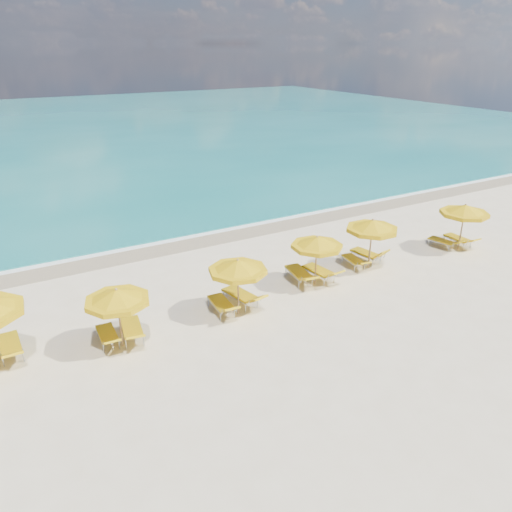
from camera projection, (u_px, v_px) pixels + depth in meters
ground_plane at (275, 297)px, 19.82m from camera, size 120.00×120.00×0.00m
ocean at (56, 130)px, 58.03m from camera, size 120.00×80.00×0.30m
wet_sand_band at (199, 239)px, 25.71m from camera, size 120.00×2.60×0.01m
foam_line at (193, 234)px, 26.34m from camera, size 120.00×1.20×0.03m
whitecap_near at (45, 207)px, 30.59m from camera, size 14.00×0.36×0.05m
whitecap_far at (205, 161)px, 42.61m from camera, size 18.00×0.30×0.05m
umbrella_2 at (117, 297)px, 15.86m from camera, size 2.34×2.34×2.15m
umbrella_3 at (238, 267)px, 17.90m from camera, size 2.42×2.42×2.20m
umbrella_4 at (317, 243)px, 20.16m from camera, size 2.61×2.61×2.15m
umbrella_5 at (372, 226)px, 21.61m from camera, size 2.95×2.95×2.32m
umbrella_6 at (465, 210)px, 23.64m from camera, size 2.65×2.65×2.31m
lounger_1_right at (11, 349)px, 16.01m from camera, size 0.68×1.99×0.74m
lounger_2_left at (108, 338)px, 16.64m from camera, size 0.65×1.76×0.70m
lounger_2_right at (132, 333)px, 16.90m from camera, size 0.96×2.04×0.79m
lounger_3_left at (222, 307)px, 18.55m from camera, size 0.76×1.92×0.77m
lounger_3_right at (241, 299)px, 19.14m from camera, size 1.05×2.13×0.81m
lounger_4_left at (299, 276)px, 20.97m from camera, size 0.99×2.16×0.76m
lounger_4_right at (319, 274)px, 21.16m from camera, size 0.86×2.04×0.81m
lounger_5_left at (354, 263)px, 22.39m from camera, size 0.81×1.75×0.64m
lounger_5_right at (366, 257)px, 22.95m from camera, size 0.90×1.90×0.88m
lounger_6_left at (442, 243)px, 24.55m from camera, size 0.84×1.74×0.64m
lounger_6_right at (458, 241)px, 24.78m from camera, size 0.62×1.81×0.70m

